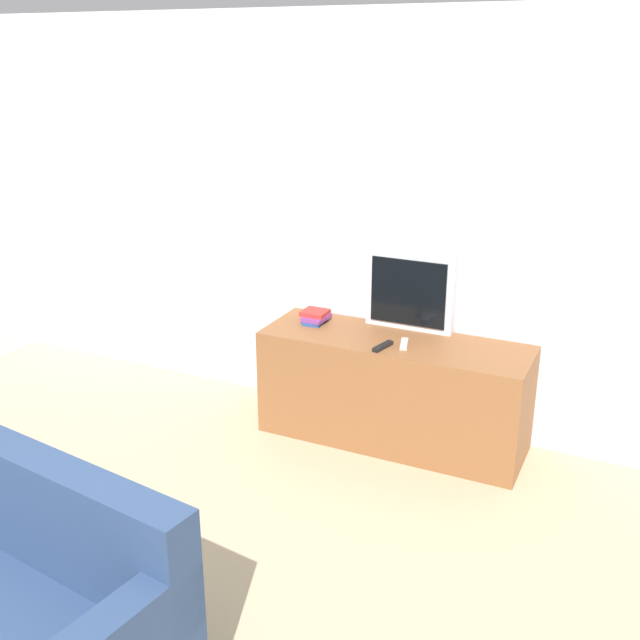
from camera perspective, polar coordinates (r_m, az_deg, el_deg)
The scene contains 6 objects.
wall_back at distance 4.83m, azimuth 3.37°, elevation 7.24°, with size 9.00×0.06×2.60m.
tv_stand at distance 4.74m, azimuth 5.60°, elevation -5.35°, with size 1.66×0.54×0.69m.
television at distance 4.72m, azimuth 6.89°, elevation 2.22°, with size 0.56×0.09×0.50m.
book_stack at distance 4.86m, azimuth -0.34°, elevation 0.27°, with size 0.17×0.22×0.08m.
remote_on_stand at distance 4.51m, azimuth 6.43°, elevation -1.82°, with size 0.08×0.16×0.02m.
remote_secondary at distance 4.46m, azimuth 4.81°, elevation -2.01°, with size 0.08×0.18×0.02m.
Camera 1 is at (1.76, -1.33, 2.36)m, focal length 42.00 mm.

